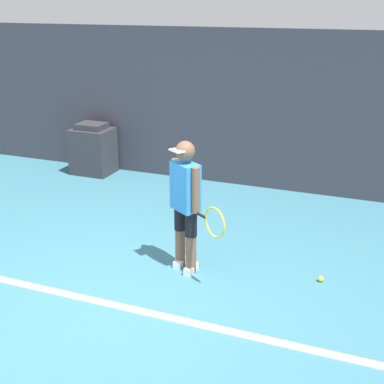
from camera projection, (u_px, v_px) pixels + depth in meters
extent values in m
plane|color=teal|center=(114.00, 309.00, 5.48)|extent=(24.00, 24.00, 0.00)
cube|color=#383842|center=(240.00, 109.00, 8.77)|extent=(24.00, 0.10, 2.58)
cube|color=white|center=(117.00, 306.00, 5.53)|extent=(21.60, 0.10, 0.01)
cylinder|color=brown|center=(180.00, 247.00, 6.32)|extent=(0.12, 0.12, 0.46)
cylinder|color=black|center=(180.00, 218.00, 6.19)|extent=(0.14, 0.14, 0.28)
cube|color=white|center=(181.00, 262.00, 6.38)|extent=(0.10, 0.24, 0.08)
cylinder|color=brown|center=(191.00, 254.00, 6.15)|extent=(0.12, 0.12, 0.46)
cylinder|color=black|center=(191.00, 224.00, 6.02)|extent=(0.14, 0.14, 0.28)
cube|color=white|center=(191.00, 269.00, 6.21)|extent=(0.10, 0.24, 0.08)
cube|color=#338CE0|center=(185.00, 187.00, 5.96)|extent=(0.39, 0.35, 0.55)
sphere|color=brown|center=(185.00, 151.00, 5.82)|extent=(0.22, 0.22, 0.22)
cube|color=white|center=(178.00, 150.00, 5.76)|extent=(0.22, 0.20, 0.02)
cylinder|color=brown|center=(176.00, 181.00, 6.11)|extent=(0.09, 0.09, 0.52)
cylinder|color=brown|center=(196.00, 190.00, 5.81)|extent=(0.09, 0.09, 0.52)
cylinder|color=black|center=(201.00, 215.00, 5.82)|extent=(0.17, 0.13, 0.03)
torus|color=yellow|center=(215.00, 223.00, 5.63)|extent=(0.30, 0.21, 0.35)
sphere|color=#D1E533|center=(321.00, 279.00, 6.00)|extent=(0.07, 0.07, 0.07)
cube|color=#333338|center=(93.00, 151.00, 9.64)|extent=(0.70, 0.58, 0.82)
cube|color=#333338|center=(92.00, 126.00, 9.48)|extent=(0.49, 0.41, 0.10)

